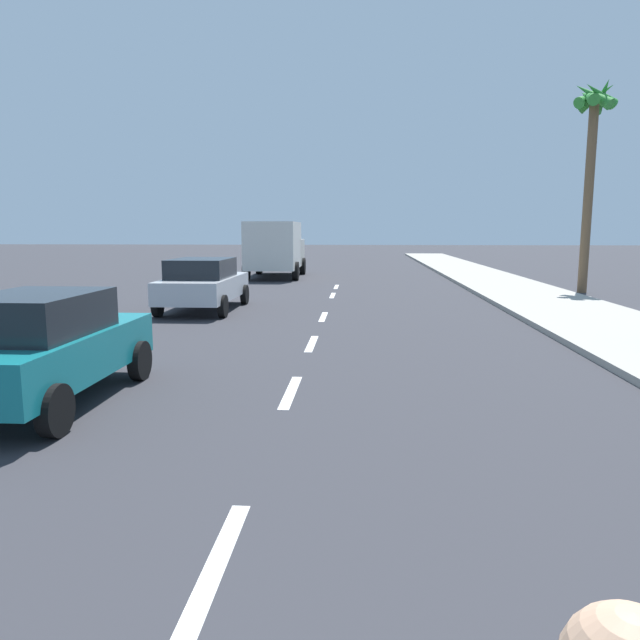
# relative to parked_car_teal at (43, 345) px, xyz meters

# --- Properties ---
(ground_plane) EXTENTS (160.00, 160.00, 0.00)m
(ground_plane) POSITION_rel_parked_car_teal_xyz_m (3.35, 8.21, -0.84)
(ground_plane) COLOR #2D2D33
(sidewalk_strip) EXTENTS (3.60, 80.00, 0.14)m
(sidewalk_strip) POSITION_rel_parked_car_teal_xyz_m (10.49, 10.21, -0.77)
(sidewalk_strip) COLOR #9E998E
(sidewalk_strip) RESTS_ON ground
(lane_stripe_2) EXTENTS (0.16, 1.80, 0.01)m
(lane_stripe_2) POSITION_rel_parked_car_teal_xyz_m (3.35, -3.76, -0.83)
(lane_stripe_2) COLOR white
(lane_stripe_2) RESTS_ON ground
(lane_stripe_3) EXTENTS (0.16, 1.80, 0.01)m
(lane_stripe_3) POSITION_rel_parked_car_teal_xyz_m (3.35, 0.83, -0.83)
(lane_stripe_3) COLOR white
(lane_stripe_3) RESTS_ON ground
(lane_stripe_4) EXTENTS (0.16, 1.80, 0.01)m
(lane_stripe_4) POSITION_rel_parked_car_teal_xyz_m (3.35, 4.61, -0.83)
(lane_stripe_4) COLOR white
(lane_stripe_4) RESTS_ON ground
(lane_stripe_5) EXTENTS (0.16, 1.80, 0.01)m
(lane_stripe_5) POSITION_rel_parked_car_teal_xyz_m (3.35, 8.53, -0.83)
(lane_stripe_5) COLOR white
(lane_stripe_5) RESTS_ON ground
(lane_stripe_6) EXTENTS (0.16, 1.80, 0.01)m
(lane_stripe_6) POSITION_rel_parked_car_teal_xyz_m (3.35, 13.95, -0.83)
(lane_stripe_6) COLOR white
(lane_stripe_6) RESTS_ON ground
(lane_stripe_7) EXTENTS (0.16, 1.80, 0.01)m
(lane_stripe_7) POSITION_rel_parked_car_teal_xyz_m (3.35, 17.27, -0.83)
(lane_stripe_7) COLOR white
(lane_stripe_7) RESTS_ON ground
(parked_car_teal) EXTENTS (1.82, 3.91, 1.57)m
(parked_car_teal) POSITION_rel_parked_car_teal_xyz_m (0.00, 0.00, 0.00)
(parked_car_teal) COLOR #14727A
(parked_car_teal) RESTS_ON ground
(parked_car_silver) EXTENTS (2.05, 4.42, 1.57)m
(parked_car_silver) POSITION_rel_parked_car_teal_xyz_m (-0.34, 9.62, 0.01)
(parked_car_silver) COLOR #B7BABF
(parked_car_silver) RESTS_ON ground
(delivery_truck) EXTENTS (2.73, 6.27, 2.80)m
(delivery_truck) POSITION_rel_parked_car_teal_xyz_m (0.03, 22.17, 0.67)
(delivery_truck) COLOR beige
(delivery_truck) RESTS_ON ground
(palm_tree_far) EXTENTS (1.72, 1.75, 8.01)m
(palm_tree_far) POSITION_rel_parked_car_teal_xyz_m (12.96, 15.65, 5.27)
(palm_tree_far) COLOR brown
(palm_tree_far) RESTS_ON ground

